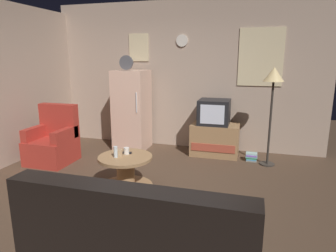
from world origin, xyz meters
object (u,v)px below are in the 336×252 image
couch (141,250)px  book_stack (251,157)px  remote_control (126,153)px  coffee_table (126,172)px  crt_tv (214,112)px  armchair (53,142)px  mug_ceramic_white (126,151)px  wine_glass (116,152)px  tv_stand (215,139)px  fridge (132,110)px  mug_ceramic_tan (120,153)px  standing_lamp (273,82)px

couch → book_stack: bearing=76.3°
remote_control → book_stack: remote_control is taller
coffee_table → book_stack: 2.28m
crt_tv → armchair: 2.82m
coffee_table → mug_ceramic_white: mug_ceramic_white is taller
wine_glass → book_stack: bearing=44.3°
tv_stand → mug_ceramic_white: bearing=-120.2°
wine_glass → coffee_table: bearing=38.1°
fridge → couch: (1.47, -3.33, -0.44)m
mug_ceramic_tan → remote_control: bearing=72.4°
mug_ceramic_white → remote_control: bearing=127.9°
wine_glass → book_stack: 2.44m
standing_lamp → remote_control: standing_lamp is taller
coffee_table → remote_control: 0.26m
tv_stand → standing_lamp: (0.91, -0.29, 1.07)m
couch → book_stack: couch is taller
tv_stand → standing_lamp: 1.44m
crt_tv → book_stack: (0.69, -0.18, -0.71)m
tv_stand → mug_ceramic_tan: bearing=-119.9°
tv_stand → couch: couch is taller
armchair → couch: bearing=-42.5°
couch → book_stack: size_ratio=8.81×
book_stack → fridge: bearing=176.5°
fridge → armchair: (-0.98, -1.09, -0.42)m
armchair → tv_stand: bearing=23.7°
couch → crt_tv: bearing=88.4°
mug_ceramic_tan → crt_tv: bearing=60.8°
mug_ceramic_white → crt_tv: bearing=60.6°
coffee_table → mug_ceramic_tan: (-0.07, -0.02, 0.27)m
crt_tv → mug_ceramic_tan: crt_tv is taller
remote_control → standing_lamp: bearing=22.5°
remote_control → wine_glass: bearing=-124.1°
crt_tv → standing_lamp: (0.94, -0.29, 0.57)m
armchair → book_stack: size_ratio=4.98×
fridge → mug_ceramic_white: size_ratio=19.67×
wine_glass → armchair: (-1.51, 0.73, -0.19)m
coffee_table → couch: (0.84, -1.60, 0.08)m
standing_lamp → book_stack: bearing=157.0°
standing_lamp → fridge: bearing=174.4°
coffee_table → mug_ceramic_tan: mug_ceramic_tan is taller
coffee_table → remote_control: (-0.03, 0.10, 0.24)m
fridge → mug_ceramic_tan: fridge is taller
mug_ceramic_white → mug_ceramic_tan: 0.12m
standing_lamp → armchair: size_ratio=1.66×
remote_control → book_stack: (1.65, 1.50, -0.39)m
crt_tv → mug_ceramic_white: size_ratio=6.00×
standing_lamp → couch: bearing=-108.5°
mug_ceramic_white → book_stack: mug_ceramic_white is taller
fridge → coffee_table: (0.63, -1.74, -0.53)m
fridge → mug_ceramic_white: fridge is taller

